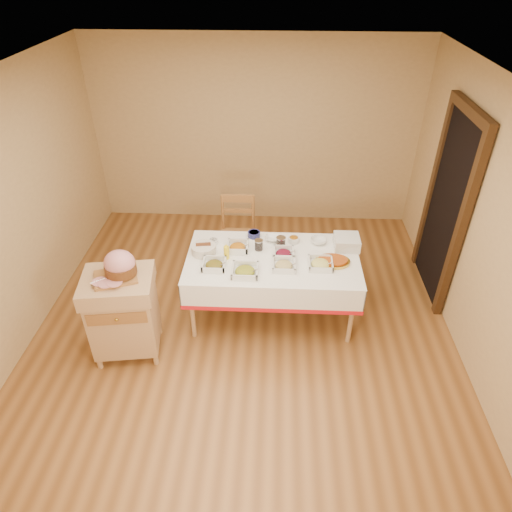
{
  "coord_description": "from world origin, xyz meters",
  "views": [
    {
      "loc": [
        0.31,
        -3.63,
        3.52
      ],
      "look_at": [
        0.13,
        0.2,
        0.85
      ],
      "focal_mm": 32.0,
      "sensor_mm": 36.0,
      "label": 1
    }
  ],
  "objects": [
    {
      "name": "small_bowl_left",
      "position": [
        -0.36,
        0.55,
        0.79
      ],
      "size": [
        0.11,
        0.11,
        0.05
      ],
      "color": "silver",
      "rests_on": "dining_table"
    },
    {
      "name": "small_bowl_mid",
      "position": [
        0.08,
        0.71,
        0.79
      ],
      "size": [
        0.14,
        0.14,
        0.06
      ],
      "color": "navy",
      "rests_on": "dining_table"
    },
    {
      "name": "ham_on_board",
      "position": [
        -1.11,
        -0.32,
        1.05
      ],
      "size": [
        0.41,
        0.39,
        0.27
      ],
      "color": "#925F30",
      "rests_on": "butcher_cart"
    },
    {
      "name": "serving_dish_f",
      "position": [
        0.41,
        0.34,
        0.79
      ],
      "size": [
        0.23,
        0.21,
        0.1
      ],
      "color": "silver",
      "rests_on": "dining_table"
    },
    {
      "name": "serving_dish_a",
      "position": [
        -0.3,
        0.1,
        0.79
      ],
      "size": [
        0.24,
        0.23,
        0.1
      ],
      "color": "silver",
      "rests_on": "dining_table"
    },
    {
      "name": "dining_chair",
      "position": [
        -0.15,
        1.15,
        0.5
      ],
      "size": [
        0.45,
        0.43,
        0.98
      ],
      "color": "#925F30",
      "rests_on": "ground"
    },
    {
      "name": "serving_dish_c",
      "position": [
        0.42,
        0.13,
        0.79
      ],
      "size": [
        0.24,
        0.24,
        0.1
      ],
      "color": "silver",
      "rests_on": "dining_table"
    },
    {
      "name": "mustard_bottle",
      "position": [
        -0.18,
        0.27,
        0.84
      ],
      "size": [
        0.06,
        0.06,
        0.18
      ],
      "color": "yellow",
      "rests_on": "dining_table"
    },
    {
      "name": "preserve_jar_right",
      "position": [
        0.38,
        0.5,
        0.82
      ],
      "size": [
        0.1,
        0.1,
        0.13
      ],
      "color": "silver",
      "rests_on": "dining_table"
    },
    {
      "name": "preserve_jar_left",
      "position": [
        0.15,
        0.45,
        0.81
      ],
      "size": [
        0.09,
        0.09,
        0.12
      ],
      "color": "silver",
      "rests_on": "dining_table"
    },
    {
      "name": "room_shell",
      "position": [
        0.0,
        0.0,
        1.3
      ],
      "size": [
        5.0,
        5.0,
        5.0
      ],
      "color": "brown",
      "rests_on": "ground"
    },
    {
      "name": "small_bowl_right",
      "position": [
        0.52,
        0.62,
        0.79
      ],
      "size": [
        0.12,
        0.12,
        0.06
      ],
      "color": "silver",
      "rests_on": "dining_table"
    },
    {
      "name": "plate_stack",
      "position": [
        1.09,
        0.54,
        0.83
      ],
      "size": [
        0.27,
        0.27,
        0.13
      ],
      "color": "silver",
      "rests_on": "dining_table"
    },
    {
      "name": "serving_dish_e",
      "position": [
        -0.08,
        0.44,
        0.79
      ],
      "size": [
        0.24,
        0.23,
        0.11
      ],
      "color": "silver",
      "rests_on": "dining_table"
    },
    {
      "name": "bowl_small_imported",
      "position": [
        0.8,
        0.61,
        0.79
      ],
      "size": [
        0.18,
        0.18,
        0.05
      ],
      "primitive_type": "imported",
      "rotation": [
        0.0,
        0.0,
        -0.05
      ],
      "color": "silver",
      "rests_on": "dining_table"
    },
    {
      "name": "dining_table",
      "position": [
        0.3,
        0.3,
        0.6
      ],
      "size": [
        1.82,
        1.02,
        0.76
      ],
      "color": "tan",
      "rests_on": "ground"
    },
    {
      "name": "butcher_cart",
      "position": [
        -1.15,
        -0.35,
        0.53
      ],
      "size": [
        0.73,
        0.64,
        0.93
      ],
      "color": "tan",
      "rests_on": "ground"
    },
    {
      "name": "bowl_white_imported",
      "position": [
        0.29,
        0.65,
        0.78
      ],
      "size": [
        0.19,
        0.19,
        0.04
      ],
      "primitive_type": "imported",
      "rotation": [
        0.0,
        0.0,
        -0.13
      ],
      "color": "silver",
      "rests_on": "dining_table"
    },
    {
      "name": "brass_platter",
      "position": [
        0.92,
        0.24,
        0.78
      ],
      "size": [
        0.36,
        0.26,
        0.05
      ],
      "color": "gold",
      "rests_on": "dining_table"
    },
    {
      "name": "bread_basket",
      "position": [
        -0.44,
        0.36,
        0.81
      ],
      "size": [
        0.26,
        0.26,
        0.12
      ],
      "color": "silver",
      "rests_on": "dining_table"
    },
    {
      "name": "serving_dish_b",
      "position": [
        0.03,
        0.01,
        0.79
      ],
      "size": [
        0.26,
        0.26,
        0.11
      ],
      "color": "silver",
      "rests_on": "dining_table"
    },
    {
      "name": "serving_dish_d",
      "position": [
        0.79,
        0.17,
        0.79
      ],
      "size": [
        0.25,
        0.25,
        0.09
      ],
      "color": "silver",
      "rests_on": "dining_table"
    },
    {
      "name": "doorway",
      "position": [
        2.2,
        0.9,
        1.11
      ],
      "size": [
        0.09,
        1.1,
        2.2
      ],
      "color": "black",
      "rests_on": "ground"
    }
  ]
}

